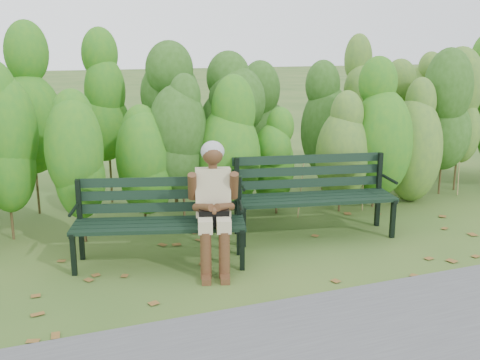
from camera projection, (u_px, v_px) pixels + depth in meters
name	position (u px, v px, depth m)	size (l,w,h in m)	color
ground	(252.00, 260.00, 5.65)	(80.00, 80.00, 0.00)	#2B4D1B
hedge_band	(197.00, 114.00, 7.04)	(11.04, 1.67, 2.42)	#47381E
leaf_litter	(279.00, 263.00, 5.57)	(5.23, 2.27, 0.01)	brown
bench_left	(160.00, 215.00, 5.51)	(1.74, 0.98, 0.83)	black
bench_right	(312.00, 189.00, 6.33)	(1.85, 0.91, 0.89)	black
seated_woman	(213.00, 199.00, 5.34)	(0.53, 0.76, 1.22)	#C4B78E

